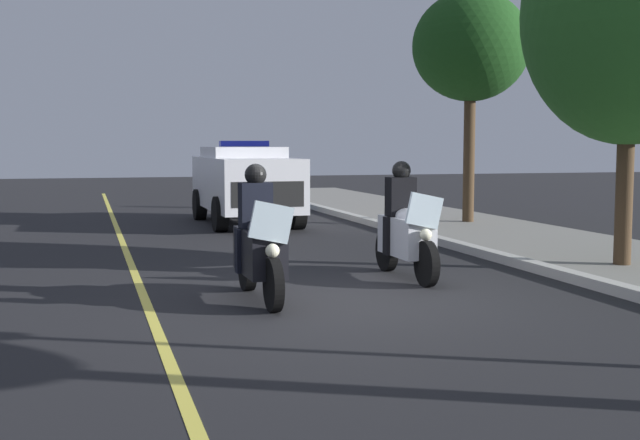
# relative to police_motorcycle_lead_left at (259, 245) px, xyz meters

# --- Properties ---
(ground_plane) EXTENTS (80.00, 80.00, 0.00)m
(ground_plane) POSITION_rel_police_motorcycle_lead_left_xyz_m (0.28, 1.09, -0.70)
(ground_plane) COLOR black
(curb_strip) EXTENTS (48.00, 0.24, 0.15)m
(curb_strip) POSITION_rel_police_motorcycle_lead_left_xyz_m (0.28, 4.59, -0.62)
(curb_strip) COLOR #B7B5AD
(curb_strip) RESTS_ON ground
(lane_stripe_center) EXTENTS (48.00, 0.12, 0.01)m
(lane_stripe_center) POSITION_rel_police_motorcycle_lead_left_xyz_m (0.28, -1.39, -0.70)
(lane_stripe_center) COLOR #E0D14C
(lane_stripe_center) RESTS_ON ground
(police_motorcycle_lead_left) EXTENTS (2.14, 0.56, 1.72)m
(police_motorcycle_lead_left) POSITION_rel_police_motorcycle_lead_left_xyz_m (0.00, 0.00, 0.00)
(police_motorcycle_lead_left) COLOR black
(police_motorcycle_lead_left) RESTS_ON ground
(police_motorcycle_lead_right) EXTENTS (2.14, 0.56, 1.72)m
(police_motorcycle_lead_right) POSITION_rel_police_motorcycle_lead_left_xyz_m (-1.08, 2.41, 0.00)
(police_motorcycle_lead_right) COLOR black
(police_motorcycle_lead_right) RESTS_ON ground
(police_suv) EXTENTS (4.93, 2.13, 2.05)m
(police_suv) POSITION_rel_police_motorcycle_lead_left_xyz_m (-9.78, 1.70, 0.37)
(police_suv) COLOR silver
(police_suv) RESTS_ON ground
(cyclist_background) EXTENTS (1.76, 0.32, 1.69)m
(cyclist_background) POSITION_rel_police_motorcycle_lead_left_xyz_m (-14.32, 3.48, 0.14)
(cyclist_background) COLOR black
(cyclist_background) RESTS_ON ground
(tree_mid_block) EXTENTS (3.28, 3.28, 5.80)m
(tree_mid_block) POSITION_rel_police_motorcycle_lead_left_xyz_m (-0.81, 5.93, 3.22)
(tree_mid_block) COLOR #42301E
(tree_mid_block) RESTS_ON sidewalk_strip
(tree_far_back) EXTENTS (2.78, 2.78, 5.50)m
(tree_far_back) POSITION_rel_police_motorcycle_lead_left_xyz_m (-7.94, 6.82, 3.56)
(tree_far_back) COLOR #42301E
(tree_far_back) RESTS_ON sidewalk_strip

